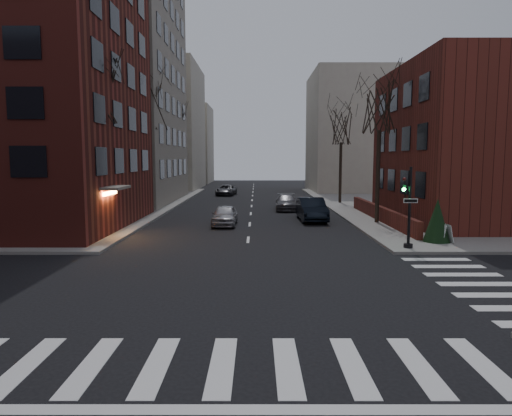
{
  "coord_description": "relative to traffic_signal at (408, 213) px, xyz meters",
  "views": [
    {
      "loc": [
        0.46,
        -13.27,
        4.59
      ],
      "look_at": [
        0.44,
        10.18,
        2.0
      ],
      "focal_mm": 32.0,
      "sensor_mm": 36.0,
      "label": 1
    }
  ],
  "objects": [
    {
      "name": "ground",
      "position": [
        -7.94,
        -8.99,
        -1.91
      ],
      "size": [
        160.0,
        160.0,
        0.0
      ],
      "primitive_type": "plane",
      "color": "black",
      "rests_on": "ground"
    },
    {
      "name": "building_left_brick",
      "position": [
        -23.44,
        7.51,
        7.09
      ],
      "size": [
        15.0,
        15.0,
        18.0
      ],
      "primitive_type": "cube",
      "color": "maroon",
      "rests_on": "ground"
    },
    {
      "name": "building_left_tan",
      "position": [
        -24.94,
        25.01,
        12.09
      ],
      "size": [
        18.0,
        18.0,
        28.0
      ],
      "primitive_type": "cube",
      "color": "gray",
      "rests_on": "ground"
    },
    {
      "name": "building_right_brick",
      "position": [
        8.56,
        10.01,
        3.59
      ],
      "size": [
        12.0,
        14.0,
        11.0
      ],
      "primitive_type": "cube",
      "color": "#5C211A",
      "rests_on": "ground"
    },
    {
      "name": "low_wall_right",
      "position": [
        1.36,
        10.01,
        -1.26
      ],
      "size": [
        0.35,
        16.0,
        1.0
      ],
      "primitive_type": "cube",
      "color": "#5C211A",
      "rests_on": "sidewalk_far_right"
    },
    {
      "name": "building_distant_la",
      "position": [
        -22.94,
        46.01,
        7.09
      ],
      "size": [
        14.0,
        16.0,
        18.0
      ],
      "primitive_type": "cube",
      "color": "#B7AF9A",
      "rests_on": "ground"
    },
    {
      "name": "building_distant_ra",
      "position": [
        7.06,
        41.01,
        6.09
      ],
      "size": [
        14.0,
        14.0,
        16.0
      ],
      "primitive_type": "cube",
      "color": "#B7AF9A",
      "rests_on": "ground"
    },
    {
      "name": "building_distant_lb",
      "position": [
        -20.94,
        63.01,
        5.09
      ],
      "size": [
        10.0,
        12.0,
        14.0
      ],
      "primitive_type": "cube",
      "color": "#B7AF9A",
      "rests_on": "ground"
    },
    {
      "name": "traffic_signal",
      "position": [
        0.0,
        0.0,
        0.0
      ],
      "size": [
        0.76,
        0.44,
        4.0
      ],
      "color": "black",
      "rests_on": "sidewalk_far_right"
    },
    {
      "name": "tree_left_a",
      "position": [
        -16.74,
        5.01,
        6.56
      ],
      "size": [
        4.18,
        4.18,
        10.26
      ],
      "color": "#2D231C",
      "rests_on": "sidewalk_far_left"
    },
    {
      "name": "tree_left_b",
      "position": [
        -16.74,
        17.01,
        7.0
      ],
      "size": [
        4.4,
        4.4,
        10.8
      ],
      "color": "#2D231C",
      "rests_on": "sidewalk_far_left"
    },
    {
      "name": "tree_left_c",
      "position": [
        -16.74,
        31.01,
        6.12
      ],
      "size": [
        3.96,
        3.96,
        9.72
      ],
      "color": "#2D231C",
      "rests_on": "sidewalk_far_left"
    },
    {
      "name": "tree_right_a",
      "position": [
        0.86,
        9.01,
        6.12
      ],
      "size": [
        3.96,
        3.96,
        9.72
      ],
      "color": "#2D231C",
      "rests_on": "sidewalk_far_right"
    },
    {
      "name": "tree_right_b",
      "position": [
        0.86,
        23.01,
        5.68
      ],
      "size": [
        3.74,
        3.74,
        9.18
      ],
      "color": "#2D231C",
      "rests_on": "sidewalk_far_right"
    },
    {
      "name": "streetlamp_near",
      "position": [
        -16.14,
        13.01,
        2.33
      ],
      "size": [
        0.36,
        0.36,
        6.28
      ],
      "color": "black",
      "rests_on": "sidewalk_far_left"
    },
    {
      "name": "streetlamp_far",
      "position": [
        -16.14,
        33.01,
        2.33
      ],
      "size": [
        0.36,
        0.36,
        6.28
      ],
      "color": "black",
      "rests_on": "sidewalk_far_left"
    },
    {
      "name": "parked_sedan",
      "position": [
        -3.44,
        10.81,
        -1.07
      ],
      "size": [
        1.94,
        5.16,
        1.68
      ],
      "primitive_type": "imported",
      "rotation": [
        0.0,
        0.0,
        0.03
      ],
      "color": "black",
      "rests_on": "ground"
    },
    {
      "name": "car_lane_silver",
      "position": [
        -9.63,
        8.56,
        -1.22
      ],
      "size": [
        1.71,
        4.06,
        1.37
      ],
      "primitive_type": "imported",
      "rotation": [
        0.0,
        0.0,
        -0.02
      ],
      "color": "#A2A2A7",
      "rests_on": "ground"
    },
    {
      "name": "car_lane_gray",
      "position": [
        -4.81,
        17.77,
        -1.22
      ],
      "size": [
        2.15,
        4.82,
        1.37
      ],
      "primitive_type": "imported",
      "rotation": [
        0.0,
        0.0,
        -0.05
      ],
      "color": "#45454A",
      "rests_on": "ground"
    },
    {
      "name": "car_lane_far",
      "position": [
        -11.18,
        33.65,
        -1.26
      ],
      "size": [
        2.6,
        4.82,
        1.29
      ],
      "primitive_type": "imported",
      "rotation": [
        0.0,
        0.0,
        -0.1
      ],
      "color": "#424247",
      "rests_on": "ground"
    },
    {
      "name": "sandwich_board",
      "position": [
        2.47,
        1.37,
        -1.27
      ],
      "size": [
        0.49,
        0.65,
        0.97
      ],
      "primitive_type": "cube",
      "rotation": [
        0.0,
        0.0,
        0.11
      ],
      "color": "white",
      "rests_on": "sidewalk_far_right"
    },
    {
      "name": "evergreen_shrub",
      "position": [
        2.1,
        1.63,
        -0.61
      ],
      "size": [
        1.79,
        1.79,
        2.29
      ],
      "primitive_type": "cone",
      "rotation": [
        0.0,
        0.0,
        -0.38
      ],
      "color": "black",
      "rests_on": "sidewalk_far_right"
    }
  ]
}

